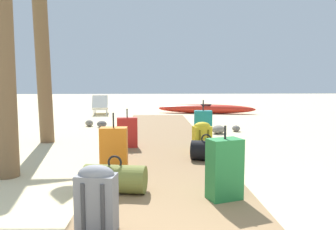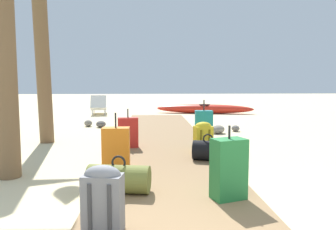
{
  "view_description": "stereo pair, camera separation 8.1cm",
  "coord_description": "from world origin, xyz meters",
  "views": [
    {
      "loc": [
        -0.17,
        -1.8,
        1.31
      ],
      "look_at": [
        0.16,
        5.62,
        0.55
      ],
      "focal_mm": 34.26,
      "sensor_mm": 36.0,
      "label": 1
    },
    {
      "loc": [
        -0.25,
        -1.8,
        1.31
      ],
      "look_at": [
        0.16,
        5.62,
        0.55
      ],
      "focal_mm": 34.26,
      "sensor_mm": 36.0,
      "label": 2
    }
  ],
  "objects": [
    {
      "name": "ground_plane",
      "position": [
        0.0,
        4.09,
        0.0
      ],
      "size": [
        60.0,
        60.0,
        0.0
      ],
      "primitive_type": "plane",
      "color": "beige"
    },
    {
      "name": "boardwalk",
      "position": [
        0.0,
        5.11,
        0.04
      ],
      "size": [
        1.85,
        10.22,
        0.08
      ],
      "primitive_type": "cube",
      "color": "olive",
      "rests_on": "ground"
    },
    {
      "name": "duffel_bag_black",
      "position": [
        0.66,
        3.14,
        0.24
      ],
      "size": [
        0.53,
        0.43,
        0.42
      ],
      "color": "black",
      "rests_on": "boardwalk"
    },
    {
      "name": "suitcase_orange",
      "position": [
        -0.74,
        2.71,
        0.38
      ],
      "size": [
        0.38,
        0.22,
        0.81
      ],
      "color": "orange",
      "rests_on": "boardwalk"
    },
    {
      "name": "suitcase_teal",
      "position": [
        0.77,
        4.22,
        0.43
      ],
      "size": [
        0.34,
        0.21,
        0.9
      ],
      "color": "#197A7F",
      "rests_on": "boardwalk"
    },
    {
      "name": "suitcase_red",
      "position": [
        -0.67,
        4.24,
        0.36
      ],
      "size": [
        0.4,
        0.21,
        0.73
      ],
      "color": "red",
      "rests_on": "boardwalk"
    },
    {
      "name": "suitcase_green",
      "position": [
        0.57,
        1.46,
        0.4
      ],
      "size": [
        0.4,
        0.32,
        0.78
      ],
      "color": "#237538",
      "rests_on": "boardwalk"
    },
    {
      "name": "duffel_bag_olive",
      "position": [
        -0.61,
        1.71,
        0.24
      ],
      "size": [
        0.73,
        0.42,
        0.42
      ],
      "color": "olive",
      "rests_on": "boardwalk"
    },
    {
      "name": "backpack_yellow",
      "position": [
        0.67,
        3.68,
        0.37
      ],
      "size": [
        0.34,
        0.27,
        0.55
      ],
      "color": "gold",
      "rests_on": "boardwalk"
    },
    {
      "name": "backpack_grey",
      "position": [
        -0.64,
        0.77,
        0.38
      ],
      "size": [
        0.35,
        0.24,
        0.56
      ],
      "color": "slate",
      "rests_on": "boardwalk"
    },
    {
      "name": "lounge_chair",
      "position": [
        -2.33,
        11.34,
        0.33
      ],
      "size": [
        0.78,
        1.6,
        0.79
      ],
      "color": "white",
      "rests_on": "ground"
    },
    {
      "name": "kayak",
      "position": [
        2.04,
        11.55,
        0.19
      ],
      "size": [
        4.1,
        1.46,
        0.39
      ],
      "color": "red",
      "rests_on": "ground"
    },
    {
      "name": "rock_left_near",
      "position": [
        -2.09,
        7.77,
        0.1
      ],
      "size": [
        0.34,
        0.35,
        0.19
      ],
      "primitive_type": "ellipsoid",
      "rotation": [
        0.0,
        0.0,
        2.21
      ],
      "color": "gray",
      "rests_on": "ground"
    },
    {
      "name": "rock_left_mid",
      "position": [
        -1.68,
        7.55,
        0.09
      ],
      "size": [
        0.37,
        0.39,
        0.19
      ],
      "primitive_type": "ellipsoid",
      "rotation": [
        0.0,
        0.0,
        1.9
      ],
      "color": "#5B5651",
      "rests_on": "ground"
    },
    {
      "name": "rock_right_mid",
      "position": [
        2.03,
        6.59,
        0.08
      ],
      "size": [
        0.22,
        0.25,
        0.16
      ],
      "primitive_type": "ellipsoid",
      "rotation": [
        0.0,
        0.0,
        0.04
      ],
      "color": "slate",
      "rests_on": "ground"
    },
    {
      "name": "rock_right_far",
      "position": [
        1.49,
        6.26,
        0.11
      ],
      "size": [
        0.51,
        0.53,
        0.21
      ],
      "primitive_type": "ellipsoid",
      "rotation": [
        0.0,
        0.0,
        0.9
      ],
      "color": "gray",
      "rests_on": "ground"
    }
  ]
}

